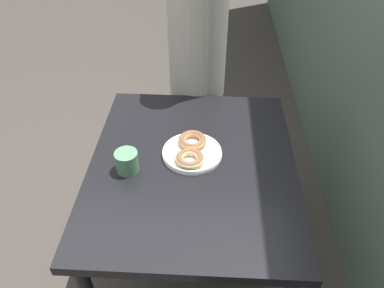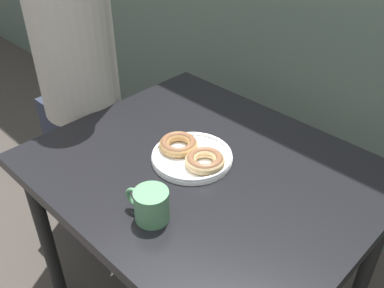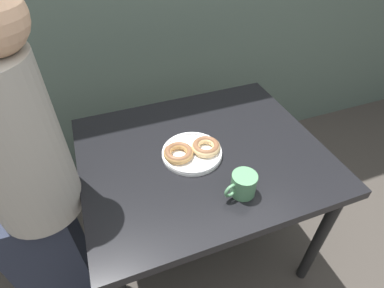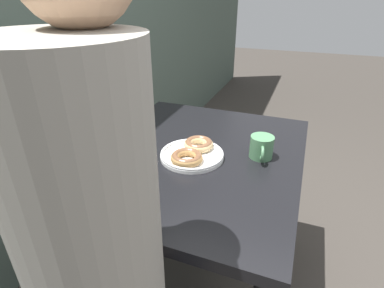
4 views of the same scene
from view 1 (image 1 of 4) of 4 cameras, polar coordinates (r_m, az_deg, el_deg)
ground_plane at (r=2.15m, az=-8.23°, el=-17.14°), size 14.00×14.00×0.00m
dining_table at (r=1.60m, az=0.10°, el=-5.04°), size 1.02×0.85×0.74m
donut_plate at (r=1.56m, az=-0.07°, el=-1.05°), size 0.27×0.25×0.05m
coffee_mug at (r=1.51m, az=-9.90°, el=-2.56°), size 0.13×0.09×0.09m
person_figure at (r=2.07m, az=0.80°, el=10.32°), size 0.39×0.30×1.47m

